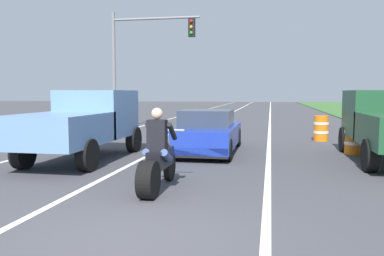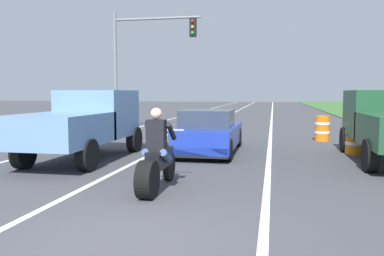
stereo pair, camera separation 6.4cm
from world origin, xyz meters
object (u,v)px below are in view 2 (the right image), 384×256
(motorcycle_with_rider, at_px, (157,161))
(sports_car_blue, at_px, (208,133))
(construction_barrel_mid, at_px, (322,128))
(traffic_light_mast_near, at_px, (141,51))
(pickup_truck_left_lane_light_blue, at_px, (84,121))
(construction_barrel_nearest, at_px, (355,138))

(motorcycle_with_rider, relative_size, sports_car_blue, 0.51)
(sports_car_blue, distance_m, construction_barrel_mid, 5.60)
(sports_car_blue, xyz_separation_m, construction_barrel_mid, (3.95, 3.97, -0.13))
(motorcycle_with_rider, height_order, traffic_light_mast_near, traffic_light_mast_near)
(pickup_truck_left_lane_light_blue, relative_size, construction_barrel_mid, 4.80)
(motorcycle_with_rider, bearing_deg, pickup_truck_left_lane_light_blue, 134.22)
(pickup_truck_left_lane_light_blue, height_order, construction_barrel_nearest, pickup_truck_left_lane_light_blue)
(motorcycle_with_rider, xyz_separation_m, sports_car_blue, (0.17, 5.17, 0.04))
(sports_car_blue, height_order, construction_barrel_mid, sports_car_blue)
(sports_car_blue, bearing_deg, motorcycle_with_rider, -91.86)
(traffic_light_mast_near, bearing_deg, sports_car_blue, -57.06)
(motorcycle_with_rider, relative_size, pickup_truck_left_lane_light_blue, 0.46)
(sports_car_blue, bearing_deg, construction_barrel_mid, 45.18)
(motorcycle_with_rider, height_order, construction_barrel_nearest, motorcycle_with_rider)
(pickup_truck_left_lane_light_blue, xyz_separation_m, construction_barrel_nearest, (7.76, 2.58, -0.60))
(sports_car_blue, height_order, pickup_truck_left_lane_light_blue, pickup_truck_left_lane_light_blue)
(pickup_truck_left_lane_light_blue, bearing_deg, traffic_light_mast_near, 98.45)
(motorcycle_with_rider, xyz_separation_m, construction_barrel_mid, (4.11, 9.14, -0.09))
(sports_car_blue, relative_size, traffic_light_mast_near, 0.72)
(construction_barrel_nearest, height_order, construction_barrel_mid, same)
(construction_barrel_mid, bearing_deg, sports_car_blue, -134.82)
(sports_car_blue, height_order, traffic_light_mast_near, traffic_light_mast_near)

